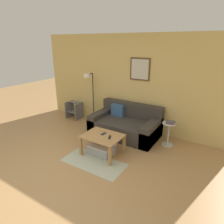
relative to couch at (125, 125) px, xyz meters
name	(u,v)px	position (x,y,z in m)	size (l,w,h in m)	color
ground_plane	(50,180)	(-0.25, -2.37, -0.27)	(16.00, 16.00, 0.00)	tan
wall_back	(127,83)	(-0.24, 0.52, 1.01)	(5.60, 0.09, 2.55)	#D6B76B
area_rug	(94,162)	(0.08, -1.51, -0.27)	(1.31, 0.63, 0.01)	#B2B79E
couch	(125,125)	(0.00, 0.00, 0.00)	(1.73, 1.00, 0.79)	#38332D
coffee_table	(103,139)	(0.06, -1.14, 0.09)	(0.83, 0.64, 0.45)	#AD7F4C
storage_bin	(101,149)	(0.02, -1.14, -0.16)	(0.55, 0.39, 0.22)	#9EA3A8
floor_lamp	(90,90)	(-1.28, 0.18, 0.75)	(0.21, 0.45, 1.49)	black
side_table	(168,132)	(1.14, 0.01, 0.07)	(0.32, 0.32, 0.57)	silver
book_stack	(170,122)	(1.16, 0.02, 0.32)	(0.20, 0.18, 0.04)	#B73333
remote_control	(110,137)	(0.24, -1.14, 0.19)	(0.04, 0.15, 0.02)	black
cell_phone	(103,134)	(0.03, -1.06, 0.18)	(0.07, 0.14, 0.01)	#1E2338
step_stool	(74,110)	(-1.97, 0.19, 0.01)	(0.44, 0.39, 0.52)	slate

